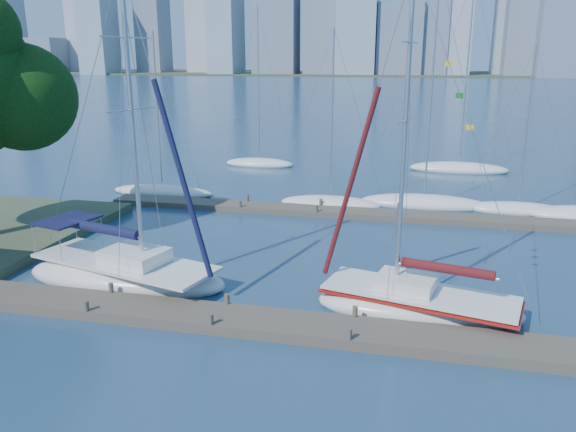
# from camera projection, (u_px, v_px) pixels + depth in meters

# --- Properties ---
(ground) EXTENTS (700.00, 700.00, 0.00)m
(ground) POSITION_uv_depth(u_px,v_px,m) (220.00, 323.00, 21.20)
(ground) COLOR #18324D
(ground) RESTS_ON ground
(near_dock) EXTENTS (26.00, 2.00, 0.40)m
(near_dock) POSITION_uv_depth(u_px,v_px,m) (220.00, 318.00, 21.15)
(near_dock) COLOR #4E4539
(near_dock) RESTS_ON ground
(far_dock) EXTENTS (30.00, 1.80, 0.36)m
(far_dock) POSITION_uv_depth(u_px,v_px,m) (334.00, 212.00, 35.72)
(far_dock) COLOR #4E4539
(far_dock) RESTS_ON ground
(far_shore) EXTENTS (800.00, 100.00, 1.50)m
(far_shore) POSITION_uv_depth(u_px,v_px,m) (408.00, 74.00, 321.20)
(far_shore) COLOR #38472D
(far_shore) RESTS_ON ground
(sailboat_navy) EXTENTS (9.74, 5.31, 13.71)m
(sailboat_navy) POSITION_uv_depth(u_px,v_px,m) (124.00, 262.00, 24.64)
(sailboat_navy) COLOR white
(sailboat_navy) RESTS_ON ground
(sailboat_maroon) EXTENTS (8.33, 4.36, 13.36)m
(sailboat_maroon) POSITION_uv_depth(u_px,v_px,m) (419.00, 288.00, 21.72)
(sailboat_maroon) COLOR white
(sailboat_maroon) RESTS_ON ground
(bg_boat_0) EXTENTS (7.89, 4.82, 11.71)m
(bg_boat_0) POSITION_uv_depth(u_px,v_px,m) (163.00, 191.00, 40.94)
(bg_boat_0) COLOR white
(bg_boat_0) RESTS_ON ground
(bg_boat_2) EXTENTS (6.96, 2.99, 11.78)m
(bg_boat_2) POSITION_uv_depth(u_px,v_px,m) (330.00, 203.00, 37.56)
(bg_boat_2) COLOR white
(bg_boat_2) RESTS_ON ground
(bg_boat_3) EXTENTS (8.79, 5.04, 15.28)m
(bg_boat_3) POSITION_uv_depth(u_px,v_px,m) (424.00, 202.00, 37.66)
(bg_boat_3) COLOR white
(bg_boat_3) RESTS_ON ground
(bg_boat_4) EXTENTS (6.69, 3.27, 10.71)m
(bg_boat_4) POSITION_uv_depth(u_px,v_px,m) (517.00, 209.00, 36.21)
(bg_boat_4) COLOR white
(bg_boat_4) RESTS_ON ground
(bg_boat_6) EXTENTS (6.62, 3.13, 14.27)m
(bg_boat_6) POSITION_uv_depth(u_px,v_px,m) (260.00, 163.00, 51.66)
(bg_boat_6) COLOR white
(bg_boat_6) RESTS_ON ground
(bg_boat_7) EXTENTS (8.62, 3.19, 16.68)m
(bg_boat_7) POSITION_uv_depth(u_px,v_px,m) (459.00, 168.00, 49.08)
(bg_boat_7) COLOR white
(bg_boat_7) RESTS_ON ground
(skyline) EXTENTS (501.66, 51.31, 125.96)m
(skyline) POSITION_uv_depth(u_px,v_px,m) (453.00, 3.00, 279.43)
(skyline) COLOR #7D8EA1
(skyline) RESTS_ON ground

